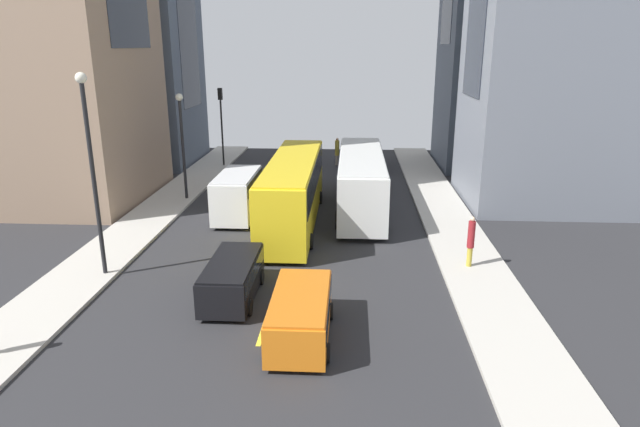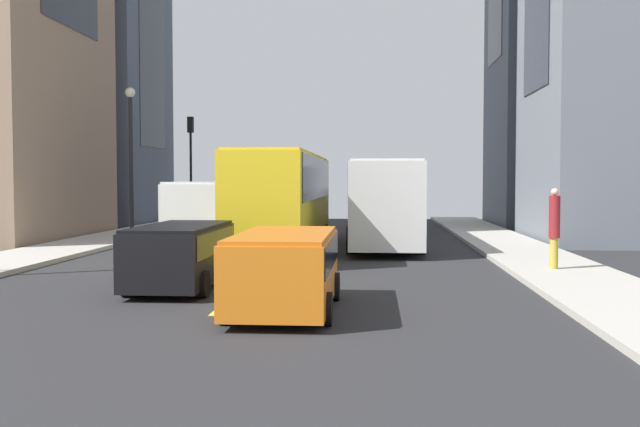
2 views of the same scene
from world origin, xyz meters
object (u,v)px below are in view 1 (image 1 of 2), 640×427
Objects in this scene: car_orange_2 at (300,313)px; traffic_light_near_corner at (221,112)px; pedestrian_waiting_curb at (337,151)px; car_blue_0 at (364,154)px; pedestrian_crossing_mid at (471,240)px; car_black_1 at (232,276)px; streetcar_yellow at (293,186)px; pedestrian_crossing_near at (289,169)px; city_bus_white at (361,177)px; delivery_van_white at (237,192)px.

car_orange_2 is 28.14m from traffic_light_near_corner.
pedestrian_waiting_curb is at bearing -90.91° from car_orange_2.
pedestrian_crossing_mid is (-4.18, 21.09, 0.35)m from car_blue_0.
car_orange_2 is at bearing 135.38° from car_black_1.
pedestrian_waiting_curb is (2.22, -0.39, 0.17)m from car_blue_0.
car_black_1 is (1.38, 9.51, -1.20)m from streetcar_yellow.
car_orange_2 is 1.98× the size of pedestrian_crossing_mid.
streetcar_yellow is at bearing 116.87° from traffic_light_near_corner.
pedestrian_crossing_near is 0.35× the size of traffic_light_near_corner.
car_orange_2 is 0.74× the size of traffic_light_near_corner.
city_bus_white reaches higher than car_blue_0.
traffic_light_near_corner reaches higher than delivery_van_white.
pedestrian_crossing_near is 8.73m from traffic_light_near_corner.
traffic_light_near_corner is at bearing -95.36° from pedestrian_waiting_curb.
pedestrian_crossing_near is 7.52m from pedestrian_waiting_curb.
car_blue_0 is 11.88m from traffic_light_near_corner.
car_orange_2 is (2.67, 27.40, -0.08)m from car_blue_0.
traffic_light_near_corner is at bearing 76.46° from pedestrian_crossing_mid.
traffic_light_near_corner reaches higher than pedestrian_crossing_mid.
pedestrian_crossing_mid is at bearing 101.20° from car_blue_0.
pedestrian_waiting_curb reaches higher than car_blue_0.
pedestrian_crossing_mid is at bearing 149.64° from delivery_van_white.
streetcar_yellow is at bearing 37.46° from city_bus_white.
city_bus_white is 7.67m from pedestrian_crossing_near.
pedestrian_crossing_mid is 1.05× the size of pedestrian_crossing_near.
streetcar_yellow is at bearing 74.42° from car_blue_0.
city_bus_white is at bearing -138.43° from pedestrian_crossing_near.
pedestrian_crossing_near is (4.99, -5.76, -0.86)m from city_bus_white.
streetcar_yellow reaches higher than city_bus_white.
car_blue_0 is 0.77× the size of traffic_light_near_corner.
pedestrian_crossing_near is at bearing -90.40° from car_black_1.
pedestrian_waiting_curb is at bearing -172.21° from traffic_light_near_corner.
car_orange_2 is at bearing -14.07° from pedestrian_waiting_curb.
car_orange_2 is (-1.52, 12.38, -1.18)m from streetcar_yellow.
streetcar_yellow reaches higher than car_orange_2.
streetcar_yellow reaches higher than pedestrian_crossing_near.
pedestrian_crossing_mid is at bearing 127.53° from traffic_light_near_corner.
streetcar_yellow is 2.70× the size of car_blue_0.
car_blue_0 is at bearing -175.68° from traffic_light_near_corner.
pedestrian_crossing_near is 0.96× the size of pedestrian_waiting_curb.
streetcar_yellow is 2.54× the size of delivery_van_white.
pedestrian_waiting_curb is (-0.44, -27.79, 0.24)m from car_orange_2.
car_blue_0 is 27.53m from car_orange_2.
car_blue_0 is 2.11× the size of pedestrian_waiting_curb.
delivery_van_white is at bearing 16.88° from city_bus_white.
pedestrian_crossing_near is at bearing -38.52° from pedestrian_waiting_curb.
delivery_van_white is (6.99, 2.12, -0.50)m from city_bus_white.
streetcar_yellow is at bearing 92.99° from pedestrian_crossing_mid.
car_blue_0 is 2.26m from pedestrian_waiting_curb.
pedestrian_crossing_mid is (-6.84, -6.31, 0.43)m from car_orange_2.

